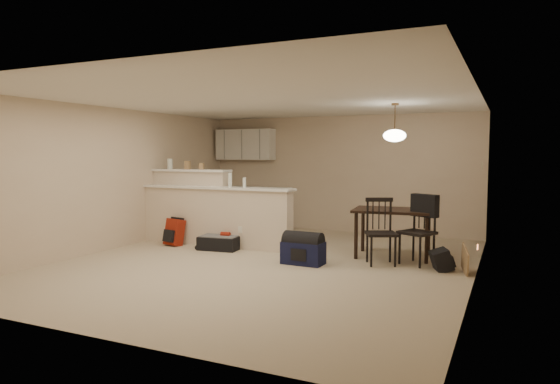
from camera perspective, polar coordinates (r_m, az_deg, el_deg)
The scene contains 19 objects.
room at distance 7.65m, azimuth -1.53°, elevation 1.10°, with size 7.00×7.02×2.50m.
breakfast_bar at distance 9.43m, azimuth -8.45°, elevation -2.23°, with size 3.08×0.58×1.39m.
upper_cabinets at distance 11.60m, azimuth -3.98°, elevation 5.43°, with size 1.40×0.34×0.70m, color white.
kitchen_counter at distance 11.46m, azimuth -3.38°, elevation -1.81°, with size 1.80×0.60×0.90m, color white.
thermostat at distance 8.40m, azimuth 22.09°, elevation 2.78°, with size 0.02×0.12×0.12m, color beige.
jar at distance 10.02m, azimuth -12.46°, elevation 3.16°, with size 0.10×0.10×0.20m, color silver.
cereal_box at distance 9.77m, azimuth -10.52°, elevation 3.04°, with size 0.10×0.07×0.16m, color #A27E53.
small_box at distance 9.59m, azimuth -8.96°, elevation 2.92°, with size 0.08×0.06×0.12m, color #A27E53.
bottle_a at distance 9.01m, azimuth -5.73°, elevation 1.39°, with size 0.07×0.07×0.26m, color silver.
bottle_b at distance 8.86m, azimuth -4.09°, elevation 1.09°, with size 0.06×0.06×0.18m, color silver.
dining_table at distance 8.34m, azimuth 12.81°, elevation -2.58°, with size 1.34×0.97×0.79m.
pendant_lamp at distance 8.28m, azimuth 12.97°, elevation 6.36°, with size 0.36×0.36×0.62m.
dining_chair_near at distance 7.75m, azimuth 11.49°, elevation -4.47°, with size 0.44×0.42×1.01m, color black, non-canonical shape.
dining_chair_far at distance 7.88m, azimuth 15.38°, elevation -4.27°, with size 0.46×0.44×1.05m, color black, non-canonical shape.
suitcase at distance 8.91m, azimuth -6.91°, elevation -5.80°, with size 0.69×0.45×0.23m, color black.
red_backpack at distance 9.44m, azimuth -11.97°, elevation -4.52°, with size 0.32×0.20×0.48m, color maroon.
navy_duffel at distance 7.71m, azimuth 2.66°, elevation -6.97°, with size 0.63×0.34×0.34m, color #101435.
black_daypack at distance 7.66m, azimuth 17.95°, elevation -7.43°, with size 0.34×0.24×0.30m, color black.
cardboard_sheet at distance 7.57m, azimuth 20.39°, elevation -7.36°, with size 0.48×0.02×0.37m, color #A27E53.
Camera 1 is at (3.40, -6.84, 1.69)m, focal length 32.00 mm.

